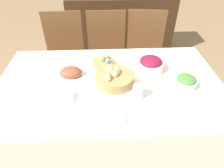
% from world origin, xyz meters
% --- Properties ---
extents(ground_plane, '(12.00, 12.00, 0.00)m').
position_xyz_m(ground_plane, '(0.00, 0.00, 0.00)').
color(ground_plane, '#937551').
extents(dining_table, '(1.63, 0.98, 0.76)m').
position_xyz_m(dining_table, '(0.00, 0.00, 0.38)').
color(dining_table, white).
rests_on(dining_table, ground).
extents(chair_far_left, '(0.44, 0.44, 0.96)m').
position_xyz_m(chair_far_left, '(-0.47, 0.84, 0.51)').
color(chair_far_left, brown).
rests_on(chair_far_left, ground).
extents(chair_far_center, '(0.43, 0.43, 0.96)m').
position_xyz_m(chair_far_center, '(0.01, 0.84, 0.51)').
color(chair_far_center, brown).
rests_on(chair_far_center, ground).
extents(chair_far_right, '(0.47, 0.47, 0.96)m').
position_xyz_m(chair_far_right, '(0.43, 0.84, 0.51)').
color(chair_far_right, brown).
rests_on(chair_far_right, ground).
extents(sideboard, '(1.57, 0.44, 0.87)m').
position_xyz_m(sideboard, '(0.24, 1.84, 0.43)').
color(sideboard, '#3D2616').
rests_on(sideboard, ground).
extents(bread_basket, '(0.27, 0.27, 0.12)m').
position_xyz_m(bread_basket, '(0.03, -0.01, 0.80)').
color(bread_basket, '#AD8451').
rests_on(bread_basket, dining_table).
extents(egg_basket, '(0.17, 0.17, 0.08)m').
position_xyz_m(egg_basket, '(-0.04, 0.24, 0.79)').
color(egg_basket, '#AD8451').
rests_on(egg_basket, dining_table).
extents(ham_platter, '(0.25, 0.18, 0.09)m').
position_xyz_m(ham_platter, '(-0.28, 0.08, 0.78)').
color(ham_platter, white).
rests_on(ham_platter, dining_table).
extents(green_salad_bowl, '(0.15, 0.15, 0.08)m').
position_xyz_m(green_salad_bowl, '(0.53, -0.07, 0.80)').
color(green_salad_bowl, white).
rests_on(green_salad_bowl, dining_table).
extents(beet_salad_bowl, '(0.20, 0.20, 0.11)m').
position_xyz_m(beet_salad_bowl, '(0.32, 0.14, 0.81)').
color(beet_salad_bowl, white).
rests_on(beet_salad_bowl, dining_table).
extents(dinner_plate, '(0.27, 0.27, 0.01)m').
position_xyz_m(dinner_plate, '(-0.04, -0.33, 0.76)').
color(dinner_plate, white).
rests_on(dinner_plate, dining_table).
extents(fork, '(0.01, 0.20, 0.00)m').
position_xyz_m(fork, '(-0.20, -0.33, 0.76)').
color(fork, silver).
rests_on(fork, dining_table).
extents(knife, '(0.01, 0.20, 0.00)m').
position_xyz_m(knife, '(0.12, -0.33, 0.76)').
color(knife, silver).
rests_on(knife, dining_table).
extents(spoon, '(0.01, 0.20, 0.00)m').
position_xyz_m(spoon, '(0.15, -0.33, 0.76)').
color(spoon, silver).
rests_on(spoon, dining_table).
extents(drinking_cup, '(0.07, 0.07, 0.09)m').
position_xyz_m(drinking_cup, '(0.18, -0.16, 0.80)').
color(drinking_cup, silver).
rests_on(drinking_cup, dining_table).
extents(butter_dish, '(0.14, 0.09, 0.03)m').
position_xyz_m(butter_dish, '(-0.31, -0.16, 0.77)').
color(butter_dish, white).
rests_on(butter_dish, dining_table).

